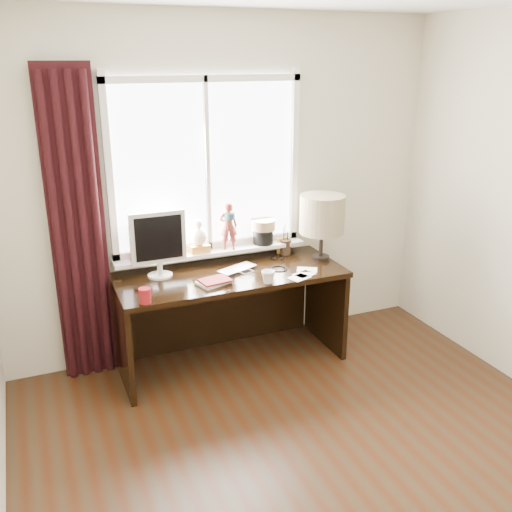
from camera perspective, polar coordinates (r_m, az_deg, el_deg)
name	(u,v)px	position (r m, az deg, el deg)	size (l,w,h in m)	color
floor	(352,497)	(3.42, 9.61, -22.70)	(3.50, 4.00, 0.00)	#332414
wall_back	(225,189)	(4.46, -3.14, 6.70)	(3.50, 2.60, 0.00)	beige
laptop	(237,269)	(4.29, -1.88, -1.32)	(0.31, 0.20, 0.02)	silver
mug	(268,277)	(4.04, 1.22, -2.07)	(0.10, 0.09, 0.10)	white
red_cup	(145,296)	(3.79, -11.05, -3.92)	(0.08, 0.08, 0.10)	maroon
window	(208,192)	(4.36, -4.82, 6.41)	(1.52, 0.20, 1.40)	white
curtain	(78,232)	(4.19, -17.41, 2.35)	(0.38, 0.09, 2.25)	black
desk	(226,298)	(4.43, -2.98, -4.22)	(1.70, 0.70, 0.75)	black
monitor	(158,240)	(4.15, -9.75, 1.56)	(0.40, 0.18, 0.49)	beige
notebook_stack	(214,282)	(4.06, -4.21, -2.56)	(0.26, 0.22, 0.03)	beige
brush_holder	(286,247)	(4.64, 2.98, 0.94)	(0.09, 0.09, 0.25)	black
icon_frame	(283,246)	(4.65, 2.69, 1.03)	(0.10, 0.03, 0.13)	gold
table_lamp	(322,215)	(4.45, 6.64, 4.09)	(0.35, 0.35, 0.52)	black
loose_papers	(304,274)	(4.24, 4.78, -1.78)	(0.31, 0.28, 0.00)	white
desk_cables	(271,264)	(4.41, 1.51, -0.82)	(0.39, 0.38, 0.01)	black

